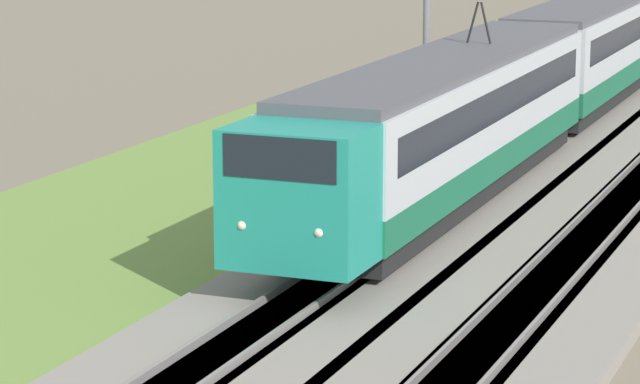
# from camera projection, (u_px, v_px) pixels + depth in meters

# --- Properties ---
(ballast_main) EXTENTS (240.00, 4.40, 0.30)m
(ballast_main) POSITION_uv_depth(u_px,v_px,m) (592.00, 105.00, 53.66)
(ballast_main) COLOR gray
(ballast_main) RESTS_ON ground
(track_main) EXTENTS (240.00, 1.57, 0.45)m
(track_main) POSITION_uv_depth(u_px,v_px,m) (593.00, 104.00, 53.66)
(track_main) COLOR #4C4238
(track_main) RESTS_ON ground
(grass_verge) EXTENTS (240.00, 11.13, 0.12)m
(grass_verge) POSITION_uv_depth(u_px,v_px,m) (438.00, 98.00, 55.75)
(grass_verge) COLOR olive
(grass_verge) RESTS_ON ground
(catenary_mast_mid) EXTENTS (0.22, 2.56, 7.55)m
(catenary_mast_mid) POSITION_uv_depth(u_px,v_px,m) (429.00, 21.00, 44.97)
(catenary_mast_mid) COLOR slate
(catenary_mast_mid) RESTS_ON ground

